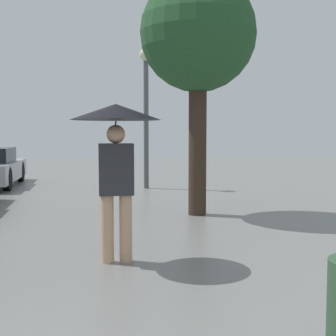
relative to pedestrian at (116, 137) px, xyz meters
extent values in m
cylinder|color=tan|center=(-0.11, 0.00, -1.14)|extent=(0.16, 0.16, 0.85)
cylinder|color=tan|center=(0.11, 0.00, -1.14)|extent=(0.16, 0.16, 0.85)
cube|color=#2D2D33|center=(0.00, 0.00, -0.40)|extent=(0.42, 0.25, 0.64)
sphere|color=tan|center=(0.00, 0.00, 0.04)|extent=(0.23, 0.23, 0.23)
cylinder|color=#515456|center=(0.00, 0.00, -0.12)|extent=(0.02, 0.02, 0.67)
cone|color=black|center=(0.00, 0.00, 0.31)|extent=(1.11, 1.11, 0.20)
cylinder|color=black|center=(-2.62, 10.49, -1.23)|extent=(0.18, 0.67, 0.67)
cylinder|color=black|center=(-2.62, 7.90, -1.23)|extent=(0.18, 0.67, 0.67)
cylinder|color=#38281E|center=(1.78, 3.19, -0.10)|extent=(0.35, 0.35, 2.92)
sphere|color=#234C28|center=(1.78, 3.19, 1.98)|extent=(2.26, 2.26, 2.26)
cylinder|color=#515456|center=(1.32, 7.83, 0.32)|extent=(0.15, 0.15, 3.77)
sphere|color=beige|center=(1.32, 7.83, 2.32)|extent=(0.38, 0.38, 0.38)
camera|label=1|loc=(-0.32, -5.78, 0.04)|focal=50.00mm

